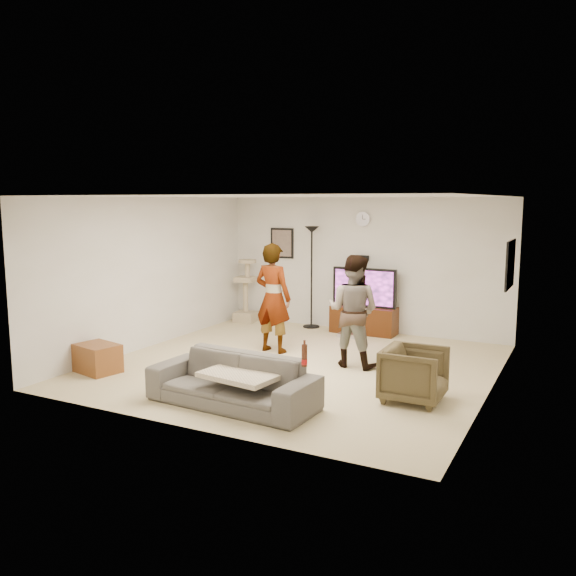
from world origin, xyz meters
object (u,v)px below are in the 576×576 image
at_px(beer_bottle, 304,356).
at_px(side_table, 98,358).
at_px(person_left, 273,298).
at_px(armchair, 414,374).
at_px(tv, 364,287).
at_px(cat_tree, 246,290).
at_px(tv_stand, 364,320).
at_px(person_right, 353,311).
at_px(floor_lamp, 312,277).
at_px(sofa, 233,381).

distance_m(beer_bottle, side_table, 3.48).
bearing_deg(person_left, armchair, 159.53).
relative_size(tv, cat_tree, 0.94).
bearing_deg(side_table, tv, 58.48).
bearing_deg(tv_stand, tv, 0.00).
height_order(tv_stand, person_right, person_right).
bearing_deg(side_table, beer_bottle, -4.88).
xyz_separation_m(floor_lamp, beer_bottle, (1.99, -4.46, -0.25)).
distance_m(floor_lamp, person_right, 2.76).
relative_size(tv_stand, beer_bottle, 4.82).
bearing_deg(floor_lamp, side_table, -109.05).
bearing_deg(beer_bottle, side_table, 175.12).
bearing_deg(side_table, cat_tree, 89.66).
xyz_separation_m(tv_stand, sofa, (-0.05, -4.42, 0.05)).
bearing_deg(beer_bottle, tv, 101.49).
bearing_deg(sofa, person_right, 77.16).
distance_m(person_left, person_right, 1.47).
distance_m(person_right, sofa, 2.43).
bearing_deg(tv, tv_stand, 0.00).
relative_size(person_right, side_table, 2.72).
bearing_deg(cat_tree, beer_bottle, -51.89).
bearing_deg(person_right, sofa, 75.99).
height_order(person_left, beer_bottle, person_left).
bearing_deg(tv_stand, floor_lamp, 177.82).
height_order(person_left, sofa, person_left).
distance_m(person_right, side_table, 3.76).
distance_m(cat_tree, person_left, 2.51).
bearing_deg(person_right, tv_stand, -72.26).
distance_m(tv, armchair, 3.79).
relative_size(tv, person_left, 0.68).
bearing_deg(person_right, side_table, 34.42).
bearing_deg(person_right, tv, -72.26).
bearing_deg(cat_tree, armchair, -36.33).
xyz_separation_m(cat_tree, armchair, (4.34, -3.19, -0.30)).
xyz_separation_m(tv, floor_lamp, (-1.09, 0.04, 0.12)).
relative_size(sofa, side_table, 3.39).
height_order(cat_tree, person_right, person_right).
xyz_separation_m(person_left, side_table, (-1.68, -2.18, -0.68)).
distance_m(person_left, side_table, 2.83).
xyz_separation_m(floor_lamp, side_table, (-1.44, -4.17, -0.77)).
bearing_deg(person_right, floor_lamp, -50.15).
relative_size(tv_stand, person_left, 0.68).
xyz_separation_m(person_left, beer_bottle, (1.75, -2.47, -0.16)).
relative_size(cat_tree, person_right, 0.77).
xyz_separation_m(sofa, beer_bottle, (0.95, 0.00, 0.43)).
bearing_deg(sofa, cat_tree, 122.69).
relative_size(floor_lamp, sofa, 0.94).
relative_size(cat_tree, beer_bottle, 5.12).
height_order(floor_lamp, armchair, floor_lamp).
bearing_deg(tv, side_table, -121.52).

